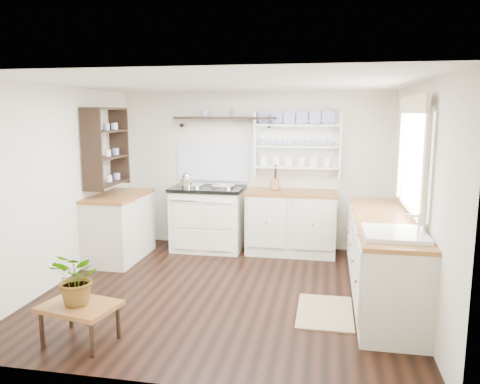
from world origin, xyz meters
name	(u,v)px	position (x,y,z in m)	size (l,w,h in m)	color
floor	(227,291)	(0.00, 0.00, 0.00)	(4.00, 3.80, 0.01)	black
wall_back	(253,170)	(0.00, 1.90, 1.15)	(4.00, 0.02, 2.30)	beige
wall_right	(418,197)	(2.00, 0.00, 1.15)	(0.02, 3.80, 2.30)	beige
wall_left	(60,186)	(-2.00, 0.00, 1.15)	(0.02, 3.80, 2.30)	beige
ceiling	(226,83)	(0.00, 0.00, 2.30)	(4.00, 3.80, 0.01)	white
window	(413,155)	(1.95, 0.15, 1.56)	(0.08, 1.55, 1.22)	white
aga_cooker	(208,218)	(-0.62, 1.57, 0.47)	(1.04, 0.72, 0.96)	white
back_cabinets	(291,222)	(0.60, 1.60, 0.46)	(1.27, 0.63, 0.90)	beige
right_cabinets	(383,258)	(1.70, 0.10, 0.46)	(0.62, 2.43, 0.90)	beige
belfast_sink	(394,246)	(1.70, -0.65, 0.80)	(0.55, 0.60, 0.45)	white
left_cabinets	(119,226)	(-1.70, 0.90, 0.46)	(0.62, 1.13, 0.90)	beige
plate_rack	(298,144)	(0.65, 1.86, 1.56)	(1.20, 0.22, 0.90)	white
high_shelf	(225,119)	(-0.40, 1.78, 1.91)	(1.50, 0.29, 0.16)	black
left_shelving	(106,146)	(-1.84, 0.90, 1.55)	(0.28, 0.80, 1.05)	black
kettle	(187,180)	(-0.90, 1.45, 1.04)	(0.17, 0.17, 0.21)	silver
utensil_crock	(275,184)	(0.35, 1.68, 0.98)	(0.13, 0.13, 0.15)	#A9663E
center_table	(80,309)	(-1.01, -1.40, 0.30)	(0.72, 0.57, 0.35)	brown
potted_plant	(78,278)	(-1.01, -1.40, 0.58)	(0.43, 0.37, 0.48)	#3F7233
floor_rug	(325,312)	(1.10, -0.40, 0.01)	(0.55, 0.85, 0.02)	#8B7951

